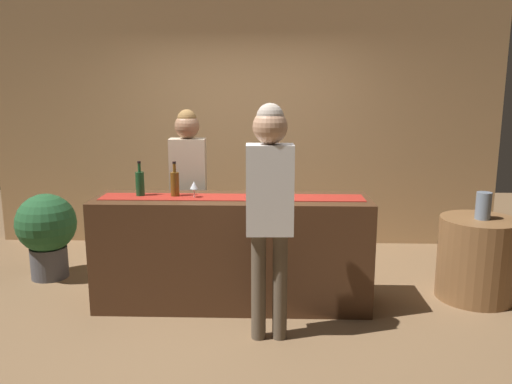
{
  "coord_description": "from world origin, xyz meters",
  "views": [
    {
      "loc": [
        0.34,
        -4.27,
        1.88
      ],
      "look_at": [
        0.2,
        0.0,
        1.01
      ],
      "focal_mm": 36.19,
      "sensor_mm": 36.0,
      "label": 1
    }
  ],
  "objects_px": {
    "wine_glass_near_customer": "(194,186)",
    "customer_sipping": "(270,196)",
    "wine_bottle_amber": "(175,184)",
    "round_side_table": "(477,258)",
    "vase_on_side_table": "(483,206)",
    "wine_glass_mid_counter": "(282,187)",
    "bartender": "(188,177)",
    "potted_plant_tall": "(47,230)",
    "wine_bottle_green": "(140,183)"
  },
  "relations": [
    {
      "from": "wine_bottle_amber",
      "to": "customer_sipping",
      "type": "xyz_separation_m",
      "value": [
        0.81,
        -0.66,
        0.03
      ]
    },
    {
      "from": "wine_bottle_amber",
      "to": "wine_glass_mid_counter",
      "type": "xyz_separation_m",
      "value": [
        0.91,
        -0.07,
        -0.01
      ]
    },
    {
      "from": "round_side_table",
      "to": "vase_on_side_table",
      "type": "distance_m",
      "value": 0.49
    },
    {
      "from": "wine_bottle_amber",
      "to": "wine_glass_mid_counter",
      "type": "bearing_deg",
      "value": -4.6
    },
    {
      "from": "wine_glass_mid_counter",
      "to": "customer_sipping",
      "type": "xyz_separation_m",
      "value": [
        -0.1,
        -0.58,
        0.04
      ]
    },
    {
      "from": "wine_bottle_green",
      "to": "potted_plant_tall",
      "type": "distance_m",
      "value": 1.35
    },
    {
      "from": "bartender",
      "to": "round_side_table",
      "type": "xyz_separation_m",
      "value": [
        2.64,
        -0.38,
        -0.66
      ]
    },
    {
      "from": "customer_sipping",
      "to": "vase_on_side_table",
      "type": "bearing_deg",
      "value": 21.57
    },
    {
      "from": "wine_glass_near_customer",
      "to": "wine_glass_mid_counter",
      "type": "relative_size",
      "value": 1.0
    },
    {
      "from": "customer_sipping",
      "to": "potted_plant_tall",
      "type": "height_order",
      "value": "customer_sipping"
    },
    {
      "from": "bartender",
      "to": "vase_on_side_table",
      "type": "relative_size",
      "value": 6.97
    },
    {
      "from": "round_side_table",
      "to": "vase_on_side_table",
      "type": "relative_size",
      "value": 3.08
    },
    {
      "from": "wine_bottle_amber",
      "to": "customer_sipping",
      "type": "bearing_deg",
      "value": -38.97
    },
    {
      "from": "vase_on_side_table",
      "to": "potted_plant_tall",
      "type": "xyz_separation_m",
      "value": [
        -4.08,
        0.4,
        -0.37
      ]
    },
    {
      "from": "wine_glass_near_customer",
      "to": "potted_plant_tall",
      "type": "relative_size",
      "value": 0.17
    },
    {
      "from": "wine_glass_mid_counter",
      "to": "vase_on_side_table",
      "type": "xyz_separation_m",
      "value": [
        1.77,
        0.23,
        -0.2
      ]
    },
    {
      "from": "wine_bottle_green",
      "to": "round_side_table",
      "type": "relative_size",
      "value": 0.41
    },
    {
      "from": "wine_bottle_amber",
      "to": "wine_glass_near_customer",
      "type": "distance_m",
      "value": 0.18
    },
    {
      "from": "vase_on_side_table",
      "to": "wine_glass_mid_counter",
      "type": "bearing_deg",
      "value": -172.64
    },
    {
      "from": "wine_glass_mid_counter",
      "to": "potted_plant_tall",
      "type": "xyz_separation_m",
      "value": [
        -2.31,
        0.63,
        -0.57
      ]
    },
    {
      "from": "bartender",
      "to": "vase_on_side_table",
      "type": "height_order",
      "value": "bartender"
    },
    {
      "from": "wine_glass_near_customer",
      "to": "bartender",
      "type": "bearing_deg",
      "value": 103.49
    },
    {
      "from": "wine_glass_near_customer",
      "to": "vase_on_side_table",
      "type": "bearing_deg",
      "value": 4.77
    },
    {
      "from": "wine_glass_near_customer",
      "to": "vase_on_side_table",
      "type": "height_order",
      "value": "wine_glass_near_customer"
    },
    {
      "from": "wine_glass_near_customer",
      "to": "customer_sipping",
      "type": "xyz_separation_m",
      "value": [
        0.64,
        -0.6,
        0.04
      ]
    },
    {
      "from": "bartender",
      "to": "round_side_table",
      "type": "distance_m",
      "value": 2.75
    },
    {
      "from": "round_side_table",
      "to": "bartender",
      "type": "bearing_deg",
      "value": 171.88
    },
    {
      "from": "wine_glass_mid_counter",
      "to": "bartender",
      "type": "bearing_deg",
      "value": 144.81
    },
    {
      "from": "wine_bottle_amber",
      "to": "wine_glass_near_customer",
      "type": "bearing_deg",
      "value": -17.53
    },
    {
      "from": "wine_glass_mid_counter",
      "to": "bartender",
      "type": "distance_m",
      "value": 1.08
    },
    {
      "from": "wine_bottle_green",
      "to": "wine_glass_near_customer",
      "type": "xyz_separation_m",
      "value": [
        0.47,
        -0.06,
        -0.01
      ]
    },
    {
      "from": "wine_bottle_green",
      "to": "potted_plant_tall",
      "type": "xyz_separation_m",
      "value": [
        -1.1,
        0.55,
        -0.58
      ]
    },
    {
      "from": "wine_glass_mid_counter",
      "to": "round_side_table",
      "type": "relative_size",
      "value": 0.19
    },
    {
      "from": "bartender",
      "to": "wine_bottle_amber",
      "type": "bearing_deg",
      "value": 84.92
    },
    {
      "from": "bartender",
      "to": "round_side_table",
      "type": "height_order",
      "value": "bartender"
    },
    {
      "from": "wine_glass_mid_counter",
      "to": "bartender",
      "type": "height_order",
      "value": "bartender"
    },
    {
      "from": "wine_bottle_green",
      "to": "wine_bottle_amber",
      "type": "distance_m",
      "value": 0.3
    },
    {
      "from": "wine_bottle_amber",
      "to": "potted_plant_tall",
      "type": "distance_m",
      "value": 1.61
    },
    {
      "from": "vase_on_side_table",
      "to": "wine_glass_near_customer",
      "type": "bearing_deg",
      "value": -175.23
    },
    {
      "from": "wine_bottle_amber",
      "to": "potted_plant_tall",
      "type": "xyz_separation_m",
      "value": [
        -1.4,
        0.55,
        -0.58
      ]
    },
    {
      "from": "wine_glass_mid_counter",
      "to": "customer_sipping",
      "type": "bearing_deg",
      "value": -99.48
    },
    {
      "from": "round_side_table",
      "to": "wine_bottle_green",
      "type": "bearing_deg",
      "value": -176.81
    },
    {
      "from": "wine_glass_mid_counter",
      "to": "round_side_table",
      "type": "xyz_separation_m",
      "value": [
        1.76,
        0.25,
        -0.69
      ]
    },
    {
      "from": "wine_glass_near_customer",
      "to": "bartender",
      "type": "distance_m",
      "value": 0.62
    },
    {
      "from": "round_side_table",
      "to": "potted_plant_tall",
      "type": "distance_m",
      "value": 4.09
    },
    {
      "from": "customer_sipping",
      "to": "potted_plant_tall",
      "type": "distance_m",
      "value": 2.59
    },
    {
      "from": "wine_glass_mid_counter",
      "to": "potted_plant_tall",
      "type": "relative_size",
      "value": 0.17
    },
    {
      "from": "wine_bottle_green",
      "to": "potted_plant_tall",
      "type": "height_order",
      "value": "wine_bottle_green"
    },
    {
      "from": "customer_sipping",
      "to": "wine_bottle_amber",
      "type": "bearing_deg",
      "value": 139.06
    },
    {
      "from": "wine_bottle_green",
      "to": "potted_plant_tall",
      "type": "relative_size",
      "value": 0.35
    }
  ]
}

